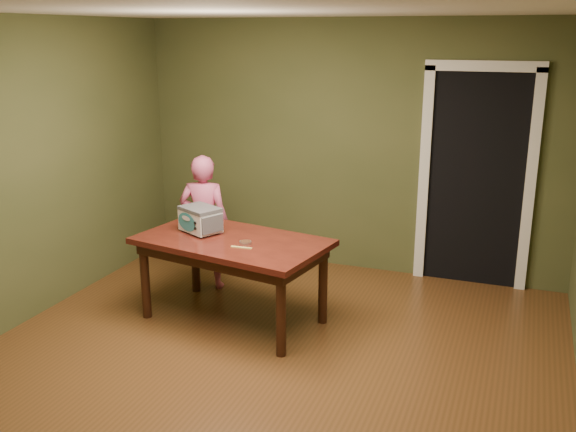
{
  "coord_description": "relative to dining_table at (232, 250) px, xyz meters",
  "views": [
    {
      "loc": [
        1.74,
        -3.89,
        2.45
      ],
      "look_at": [
        -0.1,
        1.0,
        0.95
      ],
      "focal_mm": 40.0,
      "sensor_mm": 36.0,
      "label": 1
    }
  ],
  "objects": [
    {
      "name": "toy_oven",
      "position": [
        -0.34,
        0.08,
        0.22
      ],
      "size": [
        0.43,
        0.38,
        0.23
      ],
      "rotation": [
        0.0,
        0.0,
        -0.47
      ],
      "color": "#4C4F54",
      "rests_on": "dining_table"
    },
    {
      "name": "room_shell",
      "position": [
        0.55,
        -0.82,
        1.06
      ],
      "size": [
        4.52,
        5.02,
        2.61
      ],
      "color": "#4B4F2A",
      "rests_on": "ground"
    },
    {
      "name": "dining_table",
      "position": [
        0.0,
        0.0,
        0.0
      ],
      "size": [
        1.73,
        1.16,
        0.75
      ],
      "rotation": [
        0.0,
        0.0,
        -0.17
      ],
      "color": "#3D120D",
      "rests_on": "floor"
    },
    {
      "name": "spatula",
      "position": [
        0.17,
        -0.19,
        0.1
      ],
      "size": [
        0.18,
        0.04,
        0.01
      ],
      "primitive_type": "cube",
      "rotation": [
        0.0,
        0.0,
        0.06
      ],
      "color": "#DEC660",
      "rests_on": "dining_table"
    },
    {
      "name": "floor",
      "position": [
        0.55,
        -0.82,
        -0.65
      ],
      "size": [
        5.0,
        5.0,
        0.0
      ],
      "primitive_type": "plane",
      "color": "brown",
      "rests_on": "ground"
    },
    {
      "name": "baking_pan",
      "position": [
        0.16,
        -0.07,
        0.11
      ],
      "size": [
        0.1,
        0.1,
        0.02
      ],
      "color": "silver",
      "rests_on": "dining_table"
    },
    {
      "name": "doorway",
      "position": [
        1.85,
        1.97,
        0.41
      ],
      "size": [
        1.1,
        0.66,
        2.25
      ],
      "color": "black",
      "rests_on": "ground"
    },
    {
      "name": "child",
      "position": [
        -0.59,
        0.61,
        0.02
      ],
      "size": [
        0.54,
        0.42,
        1.33
      ],
      "primitive_type": "imported",
      "rotation": [
        0.0,
        0.0,
        3.36
      ],
      "color": "#CB537E",
      "rests_on": "floor"
    }
  ]
}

